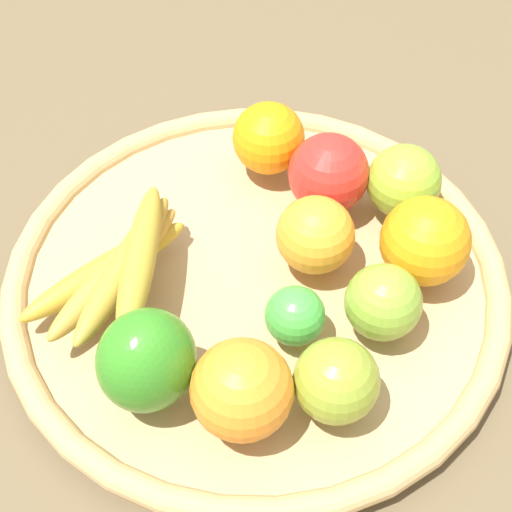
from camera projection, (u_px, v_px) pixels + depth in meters
The scene contains 13 objects.
ground_plane at pixel (256, 293), 0.74m from camera, with size 2.40×2.40×0.00m, color brown.
basket at pixel (256, 282), 0.72m from camera, with size 0.47×0.47×0.04m.
apple_0 at pixel (385, 298), 0.65m from camera, with size 0.07×0.07×0.07m, color #7EA534.
banana_bunch at pixel (121, 268), 0.67m from camera, with size 0.13×0.17×0.06m.
orange_3 at pixel (315, 235), 0.69m from camera, with size 0.07×0.07×0.07m, color orange.
orange_2 at pixel (242, 390), 0.59m from camera, with size 0.08×0.08×0.08m, color orange.
apple_3 at pixel (336, 381), 0.60m from camera, with size 0.07×0.07×0.07m, color olive.
orange_1 at pixel (425, 241), 0.68m from camera, with size 0.08×0.08×0.08m, color orange.
orange_0 at pixel (269, 138), 0.77m from camera, with size 0.07×0.07×0.07m, color orange.
apple_2 at pixel (329, 174), 0.73m from camera, with size 0.08×0.08×0.08m, color red.
bell_pepper at pixel (147, 360), 0.60m from camera, with size 0.08×0.07×0.09m, color #338721.
lime_0 at pixel (295, 316), 0.65m from camera, with size 0.05×0.05×0.05m, color green.
apple_1 at pixel (404, 181), 0.73m from camera, with size 0.07×0.07×0.07m, color #8CBB32.
Camera 1 is at (0.22, -0.38, 0.59)m, focal length 54.74 mm.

